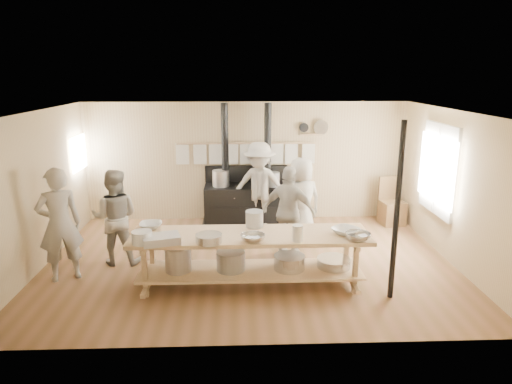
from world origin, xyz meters
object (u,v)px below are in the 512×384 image
cook_far_left (60,225)px  cook_left (115,217)px  chair (392,210)px  roasting_pan (161,239)px  cook_right (289,212)px  stove (246,200)px  cook_center (301,201)px  prep_table (250,254)px  cook_by_window (259,187)px

cook_far_left → cook_left: size_ratio=1.10×
chair → roasting_pan: size_ratio=1.97×
cook_far_left → cook_right: (3.68, 0.81, -0.09)m
stove → cook_center: 1.59m
stove → chair: stove is taller
prep_table → cook_left: 2.48m
stove → cook_far_left: size_ratio=1.42×
cook_center → cook_by_window: cook_by_window is taller
cook_by_window → roasting_pan: size_ratio=3.58×
cook_far_left → stove: bearing=-165.0°
cook_by_window → roasting_pan: (-1.53, -2.95, -0.02)m
prep_table → cook_right: 1.40m
prep_table → cook_by_window: bearing=84.3°
prep_table → cook_left: cook_left is taller
stove → chair: size_ratio=2.56×
chair → cook_right: bearing=-152.4°
cook_right → chair: (2.43, 1.71, -0.52)m
roasting_pan → cook_center: bearing=43.5°
prep_table → cook_right: bearing=58.1°
stove → cook_left: (-2.27, -2.05, 0.31)m
cook_left → roasting_pan: cook_left is taller
cook_far_left → cook_by_window: bearing=-171.8°
cook_far_left → chair: cook_far_left is taller
cook_far_left → cook_by_window: 3.93m
cook_left → cook_center: size_ratio=0.99×
stove → roasting_pan: size_ratio=5.04×
stove → cook_left: bearing=-137.9°
cook_by_window → cook_right: bearing=-58.6°
prep_table → cook_left: size_ratio=2.17×
cook_by_window → chair: cook_by_window is taller
cook_left → cook_by_window: cook_by_window is taller
roasting_pan → cook_far_left: bearing=157.8°
cook_right → roasting_pan: size_ratio=3.19×
cook_far_left → chair: (6.11, 2.51, -0.61)m
prep_table → cook_far_left: 3.00m
stove → cook_center: (1.02, -1.17, 0.31)m
chair → prep_table: bearing=-145.2°
stove → cook_right: 2.01m
cook_far_left → cook_left: 0.93m
chair → cook_center: bearing=-161.8°
cook_right → cook_by_window: bearing=-47.1°
stove → prep_table: bearing=-90.0°
prep_table → cook_by_window: size_ratio=1.95×
prep_table → cook_by_window: (0.26, 2.62, 0.40)m
cook_right → cook_by_window: 1.53m
cook_far_left → chair: 6.64m
cook_by_window → chair: 2.97m
prep_table → chair: chair is taller
cook_right → cook_left: bearing=28.9°
cook_left → cook_by_window: bearing=-147.0°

